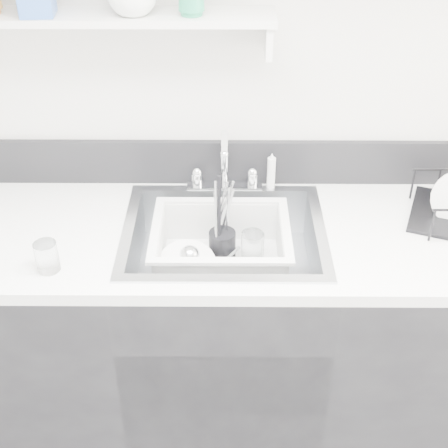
{
  "coord_description": "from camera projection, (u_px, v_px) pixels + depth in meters",
  "views": [
    {
      "loc": [
        0.01,
        -0.41,
        2.06
      ],
      "look_at": [
        0.0,
        1.14,
        0.98
      ],
      "focal_mm": 50.0,
      "sensor_mm": 36.0,
      "label": 1
    }
  ],
  "objects": [
    {
      "name": "backsplash",
      "position": [
        225.0,
        162.0,
        2.17
      ],
      "size": [
        3.2,
        0.02,
        0.16
      ],
      "primitive_type": "cube",
      "color": "black",
      "rests_on": "counter_run"
    },
    {
      "name": "tumbler_in_tub",
      "position": [
        252.0,
        247.0,
        2.06
      ],
      "size": [
        0.09,
        0.09,
        0.11
      ],
      "primitive_type": "cylinder",
      "rotation": [
        0.0,
        0.0,
        0.15
      ],
      "color": "white",
      "rests_on": "wash_tub"
    },
    {
      "name": "wall_shelf",
      "position": [
        105.0,
        20.0,
        1.82
      ],
      "size": [
        1.0,
        0.16,
        0.12
      ],
      "color": "silver",
      "rests_on": "room_shell"
    },
    {
      "name": "bowl_small",
      "position": [
        242.0,
        276.0,
        2.0
      ],
      "size": [
        0.12,
        0.12,
        0.03
      ],
      "primitive_type": "imported",
      "rotation": [
        0.0,
        0.0,
        0.19
      ],
      "color": "white",
      "rests_on": "wash_tub"
    },
    {
      "name": "plate_stack",
      "position": [
        190.0,
        271.0,
        2.0
      ],
      "size": [
        0.23,
        0.22,
        0.09
      ],
      "rotation": [
        0.0,
        0.0,
        -0.16
      ],
      "color": "white",
      "rests_on": "wash_tub"
    },
    {
      "name": "room_shell",
      "position": [
        220.0,
        119.0,
        0.87
      ],
      "size": [
        3.5,
        3.0,
        2.6
      ],
      "color": "silver",
      "rests_on": "ground"
    },
    {
      "name": "sink",
      "position": [
        224.0,
        253.0,
        2.02
      ],
      "size": [
        0.64,
        0.52,
        0.2
      ],
      "primitive_type": null,
      "color": "silver",
      "rests_on": "counter_run"
    },
    {
      "name": "wash_tub",
      "position": [
        221.0,
        249.0,
        2.02
      ],
      "size": [
        0.45,
        0.36,
        0.17
      ],
      "primitive_type": null,
      "rotation": [
        0.0,
        0.0,
        0.01
      ],
      "color": "silver",
      "rests_on": "sink"
    },
    {
      "name": "utensil_cup",
      "position": [
        222.0,
        244.0,
        2.06
      ],
      "size": [
        0.09,
        0.09,
        0.3
      ],
      "rotation": [
        0.0,
        0.0,
        0.09
      ],
      "color": "black",
      "rests_on": "wash_tub"
    },
    {
      "name": "ladle",
      "position": [
        209.0,
        266.0,
        2.0
      ],
      "size": [
        0.29,
        0.21,
        0.08
      ],
      "primitive_type": null,
      "rotation": [
        0.0,
        0.0,
        -0.45
      ],
      "color": "silver",
      "rests_on": "wash_tub"
    },
    {
      "name": "side_sprayer",
      "position": [
        271.0,
        171.0,
        2.14
      ],
      "size": [
        0.03,
        0.03,
        0.14
      ],
      "primitive_type": "cylinder",
      "color": "silver",
      "rests_on": "counter_run"
    },
    {
      "name": "counter_run",
      "position": [
        224.0,
        335.0,
        2.23
      ],
      "size": [
        3.2,
        0.62,
        0.92
      ],
      "color": "black",
      "rests_on": "ground"
    },
    {
      "name": "tumbler_counter",
      "position": [
        47.0,
        257.0,
        1.78
      ],
      "size": [
        0.07,
        0.07,
        0.09
      ],
      "primitive_type": "cylinder",
      "rotation": [
        0.0,
        0.0,
        0.12
      ],
      "color": "white",
      "rests_on": "counter_run"
    },
    {
      "name": "faucet",
      "position": [
        225.0,
        175.0,
        2.13
      ],
      "size": [
        0.26,
        0.18,
        0.23
      ],
      "color": "silver",
      "rests_on": "counter_run"
    }
  ]
}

